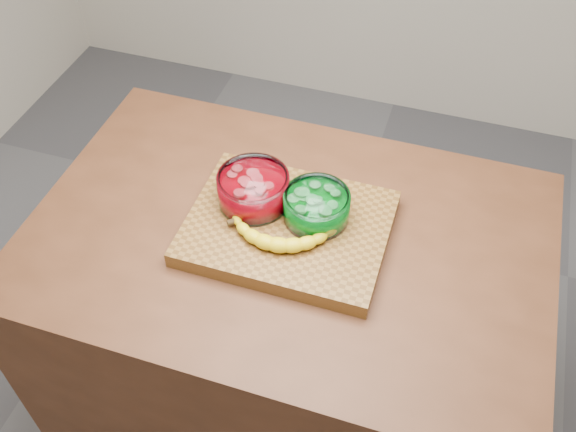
% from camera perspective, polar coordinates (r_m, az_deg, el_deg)
% --- Properties ---
extents(ground, '(3.50, 3.50, 0.00)m').
position_cam_1_polar(ground, '(2.23, 0.00, -16.98)').
color(ground, '#56565A').
rests_on(ground, ground).
extents(counter, '(1.20, 0.80, 0.90)m').
position_cam_1_polar(counter, '(1.84, 0.00, -10.86)').
color(counter, '#512C18').
rests_on(counter, ground).
extents(cutting_board, '(0.45, 0.35, 0.04)m').
position_cam_1_polar(cutting_board, '(1.46, 0.00, -1.07)').
color(cutting_board, brown).
rests_on(cutting_board, counter).
extents(bowl_red, '(0.17, 0.17, 0.08)m').
position_cam_1_polar(bowl_red, '(1.47, -3.08, 2.36)').
color(bowl_red, white).
rests_on(bowl_red, cutting_board).
extents(bowl_green, '(0.15, 0.15, 0.07)m').
position_cam_1_polar(bowl_green, '(1.43, 2.55, 0.83)').
color(bowl_green, white).
rests_on(bowl_green, cutting_board).
extents(banana, '(0.26, 0.13, 0.04)m').
position_cam_1_polar(banana, '(1.40, -0.73, -1.45)').
color(banana, yellow).
rests_on(banana, cutting_board).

